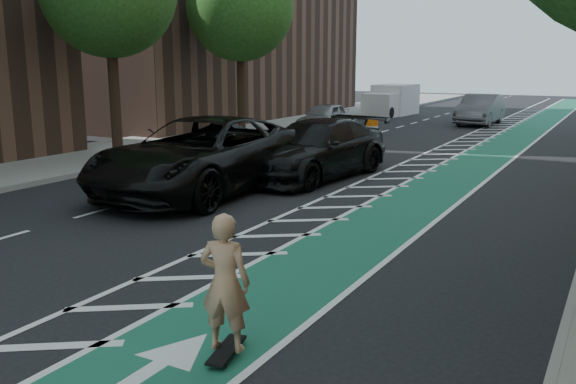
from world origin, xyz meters
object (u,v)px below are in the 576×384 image
Objects in this scene: suv_near at (203,155)px; suv_far at (315,149)px; barrel_a at (253,162)px; skateboarder at (225,282)px.

suv_near reaches higher than suv_far.
suv_near reaches higher than barrel_a.
skateboarder is 12.08m from barrel_a.
skateboarder is 0.28× the size of suv_far.
suv_near is at bearing -65.16° from skateboarder.
skateboarder is 0.23× the size of suv_near.
suv_near is at bearing -85.67° from barrel_a.
suv_far is at bearing 13.99° from barrel_a.
suv_near is at bearing -110.74° from suv_far.
suv_far is at bearing -82.14° from skateboarder.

